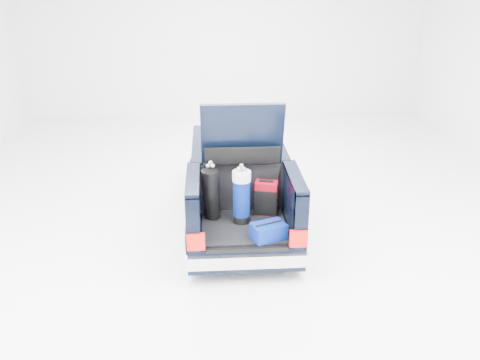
{
  "coord_description": "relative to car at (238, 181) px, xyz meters",
  "views": [
    {
      "loc": [
        -0.52,
        -8.49,
        4.36
      ],
      "look_at": [
        0.0,
        -0.5,
        0.96
      ],
      "focal_mm": 38.0,
      "sensor_mm": 36.0,
      "label": 1
    }
  ],
  "objects": [
    {
      "name": "blue_duffel",
      "position": [
        0.33,
        -2.01,
        0.05
      ],
      "size": [
        0.57,
        0.48,
        0.26
      ],
      "rotation": [
        0.0,
        0.0,
        0.37
      ],
      "color": "navy",
      "rests_on": "car"
    },
    {
      "name": "black_golf_bag",
      "position": [
        -0.5,
        -1.31,
        0.36
      ],
      "size": [
        0.35,
        0.43,
        0.97
      ],
      "rotation": [
        0.0,
        0.0,
        -0.26
      ],
      "color": "black",
      "rests_on": "car"
    },
    {
      "name": "car",
      "position": [
        0.0,
        0.0,
        0.0
      ],
      "size": [
        1.87,
        4.65,
        2.47
      ],
      "color": "black",
      "rests_on": "ground"
    },
    {
      "name": "blue_golf_bag",
      "position": [
        -0.03,
        -1.44,
        0.37
      ],
      "size": [
        0.36,
        0.36,
        0.97
      ],
      "rotation": [
        0.0,
        0.0,
        -0.27
      ],
      "color": "black",
      "rests_on": "car"
    },
    {
      "name": "red_suitcase",
      "position": [
        0.39,
        -1.19,
        0.21
      ],
      "size": [
        0.4,
        0.3,
        0.59
      ],
      "rotation": [
        0.0,
        0.0,
        -0.22
      ],
      "color": "maroon",
      "rests_on": "car"
    },
    {
      "name": "ground",
      "position": [
        0.0,
        -0.11,
        -0.67
      ],
      "size": [
        14.0,
        14.0,
        0.0
      ],
      "primitive_type": "plane",
      "color": "white",
      "rests_on": "ground"
    }
  ]
}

